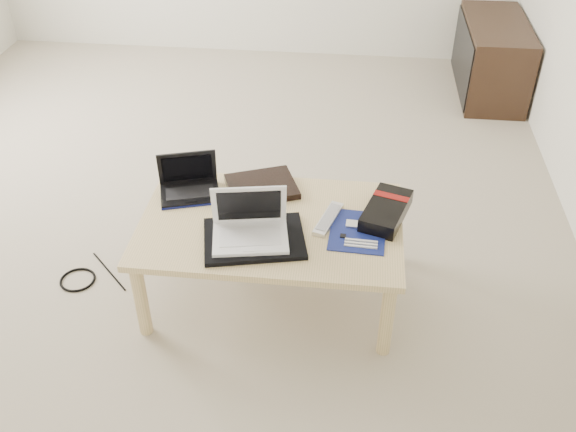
# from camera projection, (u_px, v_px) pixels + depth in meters

# --- Properties ---
(ground) EXTENTS (4.00, 4.00, 0.00)m
(ground) POSITION_uv_depth(u_px,v_px,m) (198.00, 187.00, 3.61)
(ground) COLOR #B6AA93
(ground) RESTS_ON ground
(coffee_table) EXTENTS (1.10, 0.70, 0.40)m
(coffee_table) POSITION_uv_depth(u_px,v_px,m) (271.00, 231.00, 2.72)
(coffee_table) COLOR #E0C087
(coffee_table) RESTS_ON ground
(media_cabinet) EXTENTS (0.41, 0.90, 0.50)m
(media_cabinet) POSITION_uv_depth(u_px,v_px,m) (491.00, 57.00, 4.46)
(media_cabinet) COLOR #352415
(media_cabinet) RESTS_ON ground
(book) EXTENTS (0.37, 0.34, 0.03)m
(book) POSITION_uv_depth(u_px,v_px,m) (262.00, 187.00, 2.88)
(book) COLOR black
(book) RESTS_ON coffee_table
(netbook) EXTENTS (0.30, 0.25, 0.19)m
(netbook) POSITION_uv_depth(u_px,v_px,m) (189.00, 185.00, 2.84)
(netbook) COLOR black
(netbook) RESTS_ON coffee_table
(tablet) EXTENTS (0.31, 0.26, 0.01)m
(tablet) POSITION_uv_depth(u_px,v_px,m) (250.00, 216.00, 2.71)
(tablet) COLOR black
(tablet) RESTS_ON coffee_table
(remote) EXTENTS (0.12, 0.24, 0.02)m
(remote) POSITION_uv_depth(u_px,v_px,m) (328.00, 219.00, 2.69)
(remote) COLOR silver
(remote) RESTS_ON coffee_table
(neoprene_sleeve) EXTENTS (0.46, 0.37, 0.02)m
(neoprene_sleeve) POSITION_uv_depth(u_px,v_px,m) (254.00, 239.00, 2.58)
(neoprene_sleeve) COLOR black
(neoprene_sleeve) RESTS_ON coffee_table
(white_laptop) EXTENTS (0.33, 0.26, 0.21)m
(white_laptop) POSITION_uv_depth(u_px,v_px,m) (250.00, 227.00, 2.56)
(white_laptop) COLOR white
(white_laptop) RESTS_ON neoprene_sleeve
(motherboard) EXTENTS (0.24, 0.29, 0.01)m
(motherboard) POSITION_uv_depth(u_px,v_px,m) (358.00, 231.00, 2.63)
(motherboard) COLOR #0D1658
(motherboard) RESTS_ON coffee_table
(gpu_box) EXTENTS (0.24, 0.34, 0.07)m
(gpu_box) POSITION_uv_depth(u_px,v_px,m) (386.00, 211.00, 2.70)
(gpu_box) COLOR black
(gpu_box) RESTS_ON coffee_table
(cable_coil) EXTENTS (0.14, 0.14, 0.01)m
(cable_coil) POSITION_uv_depth(u_px,v_px,m) (224.00, 230.00, 2.63)
(cable_coil) COLOR black
(cable_coil) RESTS_ON coffee_table
(floor_cable_coil) EXTENTS (0.21, 0.21, 0.01)m
(floor_cable_coil) POSITION_uv_depth(u_px,v_px,m) (78.00, 280.00, 2.98)
(floor_cable_coil) COLOR black
(floor_cable_coil) RESTS_ON ground
(floor_cable_trail) EXTENTS (0.24, 0.24, 0.01)m
(floor_cable_trail) POSITION_uv_depth(u_px,v_px,m) (109.00, 271.00, 3.03)
(floor_cable_trail) COLOR black
(floor_cable_trail) RESTS_ON ground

